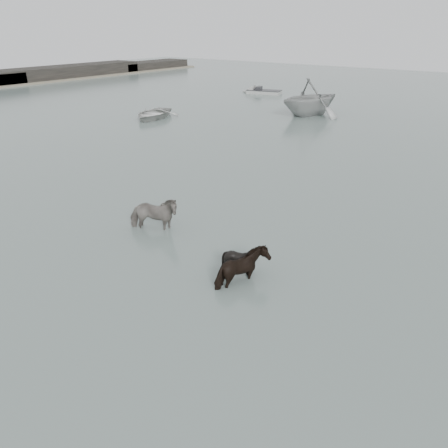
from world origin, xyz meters
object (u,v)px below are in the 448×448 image
at_px(pony_black, 244,255).
at_px(pony_dark, 243,262).
at_px(pony_pinto, 153,210).
at_px(rowboat_lead, 153,112).

bearing_deg(pony_black, pony_dark, -129.44).
bearing_deg(pony_pinto, pony_black, -125.50).
xyz_separation_m(pony_pinto, pony_black, (4.47, -0.53, -0.20)).
relative_size(pony_dark, rowboat_lead, 0.32).
bearing_deg(rowboat_lead, pony_black, -56.71).
distance_m(pony_pinto, pony_dark, 4.93).
distance_m(pony_pinto, pony_black, 4.50).
height_order(pony_dark, pony_black, pony_dark).
relative_size(pony_dark, pony_black, 1.16).
height_order(pony_pinto, pony_dark, pony_pinto).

